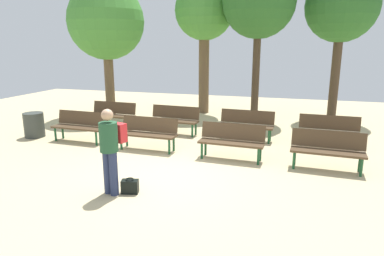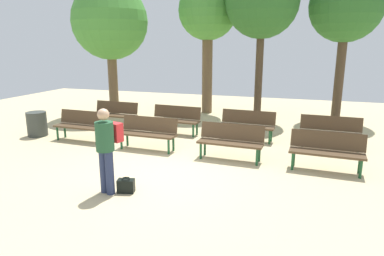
{
  "view_description": "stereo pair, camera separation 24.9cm",
  "coord_description": "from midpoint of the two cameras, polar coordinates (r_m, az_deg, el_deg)",
  "views": [
    {
      "loc": [
        2.61,
        -6.64,
        2.79
      ],
      "look_at": [
        0.0,
        2.14,
        0.55
      ],
      "focal_mm": 32.2,
      "sensor_mm": 36.0,
      "label": 1
    },
    {
      "loc": [
        2.85,
        -6.57,
        2.79
      ],
      "look_at": [
        0.0,
        2.14,
        0.55
      ],
      "focal_mm": 32.2,
      "sensor_mm": 36.0,
      "label": 2
    }
  ],
  "objects": [
    {
      "name": "ground_plane",
      "position": [
        7.67,
        -5.54,
        -7.65
      ],
      "size": [
        24.0,
        24.0,
        0.0
      ],
      "primitive_type": "plane",
      "color": "#CCB789"
    },
    {
      "name": "bench_r0_c0",
      "position": [
        10.61,
        -18.74,
        0.56
      ],
      "size": [
        1.62,
        0.55,
        0.87
      ],
      "rotation": [
        0.0,
        0.0,
        -0.04
      ],
      "color": "#4C3823",
      "rests_on": "ground_plane"
    },
    {
      "name": "bench_r0_c1",
      "position": [
        9.34,
        -8.04,
        -0.56
      ],
      "size": [
        1.61,
        0.52,
        0.87
      ],
      "rotation": [
        0.0,
        0.0,
        -0.03
      ],
      "color": "#4C3823",
      "rests_on": "ground_plane"
    },
    {
      "name": "bench_r0_c2",
      "position": [
        8.53,
        5.78,
        -1.88
      ],
      "size": [
        1.62,
        0.55,
        0.87
      ],
      "rotation": [
        0.0,
        0.0,
        -0.04
      ],
      "color": "#4C3823",
      "rests_on": "ground_plane"
    },
    {
      "name": "bench_r0_c3",
      "position": [
        8.32,
        20.75,
        -3.12
      ],
      "size": [
        1.62,
        0.56,
        0.87
      ],
      "rotation": [
        0.0,
        0.0,
        -0.05
      ],
      "color": "#4C3823",
      "rests_on": "ground_plane"
    },
    {
      "name": "bench_r1_c0",
      "position": [
        12.02,
        -13.56,
        2.39
      ],
      "size": [
        1.62,
        0.55,
        0.87
      ],
      "rotation": [
        0.0,
        0.0,
        -0.04
      ],
      "color": "#4C3823",
      "rests_on": "ground_plane"
    },
    {
      "name": "bench_r1_c1",
      "position": [
        10.95,
        -3.62,
        1.66
      ],
      "size": [
        1.63,
        0.59,
        0.87
      ],
      "rotation": [
        0.0,
        0.0,
        -0.07
      ],
      "color": "#4C3823",
      "rests_on": "ground_plane"
    },
    {
      "name": "bench_r1_c2",
      "position": [
        10.33,
        8.32,
        0.8
      ],
      "size": [
        1.62,
        0.56,
        0.87
      ],
      "rotation": [
        0.0,
        0.0,
        -0.05
      ],
      "color": "#4C3823",
      "rests_on": "ground_plane"
    },
    {
      "name": "bench_r1_c3",
      "position": [
        10.15,
        21.08,
        -0.21
      ],
      "size": [
        1.62,
        0.54,
        0.87
      ],
      "rotation": [
        0.0,
        0.0,
        -0.03
      ],
      "color": "#4C3823",
      "rests_on": "ground_plane"
    },
    {
      "name": "tree_0",
      "position": [
        13.97,
        23.06,
        17.9
      ],
      "size": [
        2.56,
        2.56,
        5.39
      ],
      "color": "#4C3A28",
      "rests_on": "ground_plane"
    },
    {
      "name": "tree_1",
      "position": [
        13.23,
        10.46,
        19.77
      ],
      "size": [
        2.61,
        2.61,
        5.57
      ],
      "color": "#4C3A28",
      "rests_on": "ground_plane"
    },
    {
      "name": "tree_2",
      "position": [
        14.18,
        -14.55,
        16.62
      ],
      "size": [
        2.92,
        2.92,
        5.1
      ],
      "color": "brown",
      "rests_on": "ground_plane"
    },
    {
      "name": "tree_3",
      "position": [
        14.25,
        1.52,
        18.51
      ],
      "size": [
        2.32,
        2.32,
        5.25
      ],
      "color": "brown",
      "rests_on": "ground_plane"
    },
    {
      "name": "visitor_with_backpack",
      "position": [
        6.61,
        -14.41,
        -2.97
      ],
      "size": [
        0.45,
        0.59,
        1.65
      ],
      "rotation": [
        0.0,
        0.0,
        2.85
      ],
      "color": "navy",
      "rests_on": "ground_plane"
    },
    {
      "name": "handbag",
      "position": [
        6.82,
        -11.29,
        -9.46
      ],
      "size": [
        0.35,
        0.25,
        0.29
      ],
      "color": "black",
      "rests_on": "ground_plane"
    },
    {
      "name": "trash_bin",
      "position": [
        11.67,
        -25.25,
        0.47
      ],
      "size": [
        0.6,
        0.6,
        0.75
      ],
      "primitive_type": "cylinder",
      "color": "#383D38",
      "rests_on": "ground_plane"
    }
  ]
}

